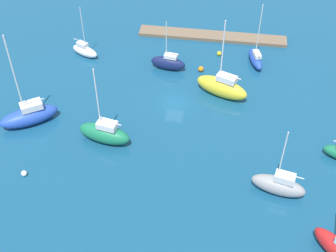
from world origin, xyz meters
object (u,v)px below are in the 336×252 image
object	(u,v)px
sailboat_navy_far_north	(168,63)
mooring_buoy_yellow	(219,53)
sailboat_yellow_west_end	(222,87)
sailboat_white_near_pier	(85,50)
mooring_buoy_orange	(201,69)
pier_dock	(212,36)
sailboat_green_center_basin	(104,133)
mooring_buoy_white	(24,173)
sailboat_blue_off_beacon	(255,58)
sailboat_blue_lone_north	(29,115)
sailboat_gray_outer_mooring	(279,185)

from	to	relation	value
sailboat_navy_far_north	mooring_buoy_yellow	xyz separation A→B (m)	(-7.42, -4.72, -0.80)
sailboat_yellow_west_end	mooring_buoy_yellow	bearing A→B (deg)	-62.52
sailboat_white_near_pier	mooring_buoy_orange	distance (m)	18.50
sailboat_yellow_west_end	mooring_buoy_yellow	size ratio (longest dim) A/B	16.91
pier_dock	sailboat_white_near_pier	distance (m)	21.05
sailboat_green_center_basin	mooring_buoy_yellow	xyz separation A→B (m)	(-13.14, -21.20, -1.03)
mooring_buoy_white	sailboat_navy_far_north	bearing A→B (deg)	-120.39
sailboat_blue_off_beacon	mooring_buoy_yellow	xyz separation A→B (m)	(5.61, -1.41, -0.60)
sailboat_white_near_pier	mooring_buoy_orange	size ratio (longest dim) A/B	10.13
mooring_buoy_yellow	mooring_buoy_orange	bearing A→B (deg)	61.96
sailboat_green_center_basin	sailboat_yellow_west_end	distance (m)	18.06
sailboat_blue_lone_north	mooring_buoy_yellow	distance (m)	30.69
sailboat_yellow_west_end	mooring_buoy_orange	xyz separation A→B (m)	(3.42, -5.31, -1.14)
sailboat_gray_outer_mooring	sailboat_navy_far_north	bearing A→B (deg)	-41.34
sailboat_gray_outer_mooring	sailboat_navy_far_north	xyz separation A→B (m)	(15.87, -21.71, -0.11)
sailboat_blue_off_beacon	sailboat_yellow_west_end	size ratio (longest dim) A/B	0.83
sailboat_gray_outer_mooring	pier_dock	bearing A→B (deg)	-59.97
pier_dock	sailboat_blue_lone_north	world-z (taller)	sailboat_blue_lone_north
sailboat_green_center_basin	mooring_buoy_yellow	size ratio (longest dim) A/B	15.87
sailboat_blue_off_beacon	sailboat_blue_lone_north	xyz separation A→B (m)	(29.40, 17.95, 0.38)
sailboat_yellow_west_end	pier_dock	bearing A→B (deg)	-58.76
sailboat_white_near_pier	mooring_buoy_orange	xyz separation A→B (m)	(-18.44, 1.48, -0.51)
sailboat_yellow_west_end	mooring_buoy_orange	size ratio (longest dim) A/B	14.25
mooring_buoy_yellow	sailboat_green_center_basin	bearing A→B (deg)	58.20
sailboat_gray_outer_mooring	mooring_buoy_yellow	xyz separation A→B (m)	(8.45, -26.44, -0.91)
sailboat_navy_far_north	mooring_buoy_orange	bearing A→B (deg)	-171.12
sailboat_white_near_pier	mooring_buoy_white	size ratio (longest dim) A/B	12.06
sailboat_green_center_basin	mooring_buoy_orange	distance (m)	19.76
sailboat_green_center_basin	sailboat_white_near_pier	world-z (taller)	sailboat_green_center_basin
mooring_buoy_white	pier_dock	bearing A→B (deg)	-120.70
sailboat_blue_lone_north	sailboat_gray_outer_mooring	bearing A→B (deg)	134.27
mooring_buoy_orange	mooring_buoy_yellow	bearing A→B (deg)	-118.04
sailboat_gray_outer_mooring	mooring_buoy_orange	distance (m)	24.42
pier_dock	mooring_buoy_yellow	xyz separation A→B (m)	(-1.48, 4.99, 0.08)
sailboat_blue_lone_north	mooring_buoy_white	bearing A→B (deg)	72.50
pier_dock	sailboat_yellow_west_end	world-z (taller)	sailboat_yellow_west_end
pier_dock	sailboat_gray_outer_mooring	bearing A→B (deg)	107.53
sailboat_navy_far_north	sailboat_blue_lone_north	world-z (taller)	sailboat_blue_lone_north
mooring_buoy_yellow	sailboat_blue_lone_north	bearing A→B (deg)	39.13
sailboat_blue_off_beacon	sailboat_blue_lone_north	world-z (taller)	sailboat_blue_lone_north
sailboat_blue_off_beacon	mooring_buoy_yellow	world-z (taller)	sailboat_blue_off_beacon
mooring_buoy_white	mooring_buoy_orange	distance (m)	30.25
sailboat_gray_outer_mooring	mooring_buoy_white	bearing A→B (deg)	16.09
sailboat_navy_far_north	sailboat_blue_lone_north	xyz separation A→B (m)	(16.37, 14.63, 0.18)
sailboat_white_near_pier	sailboat_navy_far_north	xyz separation A→B (m)	(-13.47, 1.60, 0.22)
sailboat_green_center_basin	sailboat_gray_outer_mooring	distance (m)	22.22
pier_dock	mooring_buoy_orange	size ratio (longest dim) A/B	28.90
pier_dock	sailboat_blue_off_beacon	size ratio (longest dim) A/B	2.45
sailboat_white_near_pier	sailboat_gray_outer_mooring	size ratio (longest dim) A/B	0.90
pier_dock	sailboat_green_center_basin	xyz separation A→B (m)	(11.66, 26.19, 1.11)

